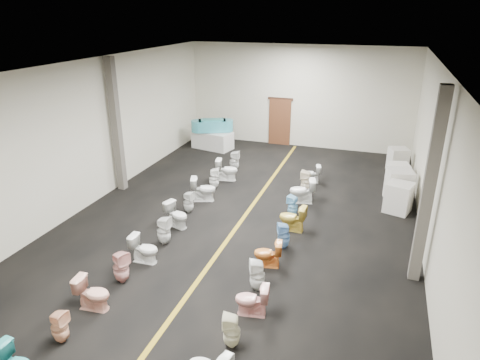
% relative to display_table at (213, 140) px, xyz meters
% --- Properties ---
extents(floor, '(16.00, 16.00, 0.00)m').
position_rel_display_table_xyz_m(floor, '(3.49, -6.33, -0.39)').
color(floor, black).
rests_on(floor, ground).
extents(ceiling, '(16.00, 16.00, 0.00)m').
position_rel_display_table_xyz_m(ceiling, '(3.49, -6.33, 4.11)').
color(ceiling, black).
rests_on(ceiling, ground).
extents(wall_back, '(10.00, 0.00, 10.00)m').
position_rel_display_table_xyz_m(wall_back, '(3.49, 1.67, 1.86)').
color(wall_back, beige).
rests_on(wall_back, ground).
extents(wall_front, '(10.00, 0.00, 10.00)m').
position_rel_display_table_xyz_m(wall_front, '(3.49, -14.33, 1.86)').
color(wall_front, beige).
rests_on(wall_front, ground).
extents(wall_left, '(0.00, 16.00, 16.00)m').
position_rel_display_table_xyz_m(wall_left, '(-1.51, -6.33, 1.86)').
color(wall_left, beige).
rests_on(wall_left, ground).
extents(wall_right, '(0.00, 16.00, 16.00)m').
position_rel_display_table_xyz_m(wall_right, '(8.49, -6.33, 1.86)').
color(wall_right, beige).
rests_on(wall_right, ground).
extents(aisle_stripe, '(0.12, 15.60, 0.01)m').
position_rel_display_table_xyz_m(aisle_stripe, '(3.49, -6.33, -0.39)').
color(aisle_stripe, olive).
rests_on(aisle_stripe, floor).
extents(back_door, '(1.00, 0.10, 2.10)m').
position_rel_display_table_xyz_m(back_door, '(2.69, 1.61, 0.66)').
color(back_door, '#562D19').
rests_on(back_door, floor).
extents(door_frame, '(1.15, 0.08, 0.10)m').
position_rel_display_table_xyz_m(door_frame, '(2.69, 1.62, 1.73)').
color(door_frame, '#331C11').
rests_on(door_frame, back_door).
extents(column_left, '(0.25, 0.25, 4.50)m').
position_rel_display_table_xyz_m(column_left, '(-1.26, -5.33, 1.86)').
color(column_left, '#59544C').
rests_on(column_left, floor).
extents(column_right, '(0.25, 0.25, 4.50)m').
position_rel_display_table_xyz_m(column_right, '(8.24, -7.83, 1.86)').
color(column_right, '#59544C').
rests_on(column_right, floor).
extents(display_table, '(1.90, 1.24, 0.78)m').
position_rel_display_table_xyz_m(display_table, '(0.00, 0.00, 0.00)').
color(display_table, silver).
rests_on(display_table, floor).
extents(bathtub, '(1.75, 1.16, 0.55)m').
position_rel_display_table_xyz_m(bathtub, '(0.00, 0.00, 0.68)').
color(bathtub, teal).
rests_on(bathtub, display_table).
extents(appliance_crate_a, '(0.91, 0.91, 0.93)m').
position_rel_display_table_xyz_m(appliance_crate_a, '(7.89, -4.22, 0.08)').
color(appliance_crate_a, silver).
rests_on(appliance_crate_a, floor).
extents(appliance_crate_b, '(0.92, 0.92, 1.07)m').
position_rel_display_table_xyz_m(appliance_crate_b, '(7.89, -3.37, 0.14)').
color(appliance_crate_b, beige).
rests_on(appliance_crate_b, floor).
extents(appliance_crate_c, '(0.83, 0.83, 0.79)m').
position_rel_display_table_xyz_m(appliance_crate_c, '(7.89, -1.92, 0.01)').
color(appliance_crate_c, silver).
rests_on(appliance_crate_c, floor).
extents(appliance_crate_d, '(0.83, 0.83, 0.93)m').
position_rel_display_table_xyz_m(appliance_crate_d, '(7.89, -0.45, 0.08)').
color(appliance_crate_d, beige).
rests_on(appliance_crate_d, floor).
extents(toilet_left_1, '(0.33, 0.33, 0.69)m').
position_rel_display_table_xyz_m(toilet_left_1, '(1.83, -12.19, -0.04)').
color(toilet_left_1, '#F2B28A').
rests_on(toilet_left_1, floor).
extents(toilet_left_2, '(0.76, 0.48, 0.74)m').
position_rel_display_table_xyz_m(toilet_left_2, '(1.82, -11.17, -0.02)').
color(toilet_left_2, '#EFAC97').
rests_on(toilet_left_2, floor).
extents(toilet_left_3, '(0.48, 0.48, 0.80)m').
position_rel_display_table_xyz_m(toilet_left_3, '(1.85, -10.17, 0.01)').
color(toilet_left_3, '#E2A29C').
rests_on(toilet_left_3, floor).
extents(toilet_left_4, '(0.72, 0.43, 0.72)m').
position_rel_display_table_xyz_m(toilet_left_4, '(1.91, -9.25, -0.03)').
color(toilet_left_4, white).
rests_on(toilet_left_4, floor).
extents(toilet_left_5, '(0.38, 0.37, 0.79)m').
position_rel_display_table_xyz_m(toilet_left_5, '(1.95, -8.31, 0.01)').
color(toilet_left_5, silver).
rests_on(toilet_left_5, floor).
extents(toilet_left_6, '(0.82, 0.62, 0.74)m').
position_rel_display_table_xyz_m(toilet_left_6, '(1.84, -7.31, -0.02)').
color(toilet_left_6, silver).
rests_on(toilet_left_6, floor).
extents(toilet_left_7, '(0.35, 0.34, 0.69)m').
position_rel_display_table_xyz_m(toilet_left_7, '(1.76, -6.35, -0.04)').
color(toilet_left_7, silver).
rests_on(toilet_left_7, floor).
extents(toilet_left_8, '(0.90, 0.69, 0.81)m').
position_rel_display_table_xyz_m(toilet_left_8, '(1.85, -5.38, 0.02)').
color(toilet_left_8, white).
rests_on(toilet_left_8, floor).
extents(toilet_left_9, '(0.44, 0.43, 0.75)m').
position_rel_display_table_xyz_m(toilet_left_9, '(1.80, -4.33, -0.01)').
color(toilet_left_9, white).
rests_on(toilet_left_9, floor).
extents(toilet_left_10, '(0.86, 0.59, 0.80)m').
position_rel_display_table_xyz_m(toilet_left_10, '(1.95, -3.43, 0.01)').
color(toilet_left_10, white).
rests_on(toilet_left_10, floor).
extents(toilet_left_11, '(0.39, 0.39, 0.79)m').
position_rel_display_table_xyz_m(toilet_left_11, '(1.88, -2.42, 0.01)').
color(toilet_left_11, silver).
rests_on(toilet_left_11, floor).
extents(toilet_right_2, '(0.39, 0.39, 0.71)m').
position_rel_display_table_xyz_m(toilet_right_2, '(4.93, -11.29, -0.03)').
color(toilet_right_2, '#EFE9C6').
rests_on(toilet_right_2, floor).
extents(toilet_right_3, '(0.75, 0.50, 0.71)m').
position_rel_display_table_xyz_m(toilet_right_3, '(5.02, -10.30, -0.04)').
color(toilet_right_3, '#F3ABA4').
rests_on(toilet_right_3, floor).
extents(toilet_right_4, '(0.45, 0.45, 0.76)m').
position_rel_display_table_xyz_m(toilet_right_4, '(4.89, -9.46, -0.01)').
color(toilet_right_4, white).
rests_on(toilet_right_4, floor).
extents(toilet_right_5, '(0.74, 0.51, 0.69)m').
position_rel_display_table_xyz_m(toilet_right_5, '(4.86, -8.47, -0.04)').
color(toilet_right_5, orange).
rests_on(toilet_right_5, floor).
extents(toilet_right_6, '(0.43, 0.43, 0.72)m').
position_rel_display_table_xyz_m(toilet_right_6, '(5.03, -7.50, -0.03)').
color(toilet_right_6, '#73A6D7').
rests_on(toilet_right_6, floor).
extents(toilet_right_7, '(0.77, 0.46, 0.77)m').
position_rel_display_table_xyz_m(toilet_right_7, '(5.04, -6.47, -0.00)').
color(toilet_right_7, gold).
rests_on(toilet_right_7, floor).
extents(toilet_right_8, '(0.38, 0.38, 0.68)m').
position_rel_display_table_xyz_m(toilet_right_8, '(4.87, -5.60, -0.05)').
color(toilet_right_8, '#86C9F1').
rests_on(toilet_right_8, floor).
extents(toilet_right_9, '(0.89, 0.64, 0.82)m').
position_rel_display_table_xyz_m(toilet_right_9, '(4.95, -4.52, 0.02)').
color(toilet_right_9, white).
rests_on(toilet_right_9, floor).
extents(toilet_right_10, '(0.37, 0.36, 0.78)m').
position_rel_display_table_xyz_m(toilet_right_10, '(4.91, -3.64, 0.00)').
color(toilet_right_10, '#F3E6C8').
rests_on(toilet_right_10, floor).
extents(toilet_right_11, '(0.72, 0.53, 0.66)m').
position_rel_display_table_xyz_m(toilet_right_11, '(4.93, -2.69, -0.06)').
color(toilet_right_11, white).
rests_on(toilet_right_11, floor).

